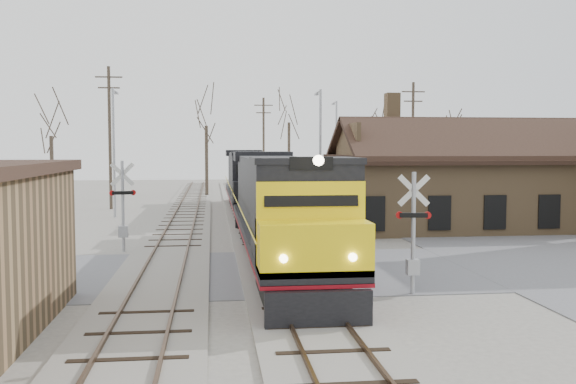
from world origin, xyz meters
name	(u,v)px	position (x,y,z in m)	size (l,w,h in m)	color
ground	(284,271)	(0.00, 0.00, 0.00)	(140.00, 140.00, 0.00)	#9E998F
road	(284,271)	(0.00, 0.00, 0.01)	(60.00, 9.00, 0.03)	slate
track_main	(256,223)	(0.00, 15.00, 0.07)	(3.40, 90.00, 0.24)	#9E998F
track_siding	(182,224)	(-4.50, 15.00, 0.07)	(3.40, 90.00, 0.24)	#9E998F
depot	(465,186)	(11.99, 12.00, 2.41)	(15.20, 9.31, 7.90)	olive
locomotive_lead	(280,207)	(0.00, 1.40, 2.34)	(2.99, 20.04, 4.45)	black
locomotive_trailing	(250,180)	(0.00, 21.72, 2.34)	(2.99, 20.04, 4.21)	black
crossbuck_near	(413,237)	(3.66, -4.26, 1.85)	(1.11, 0.30, 3.91)	#A5A8AD
crossbuck_far	(123,209)	(-6.64, 5.31, 1.92)	(1.16, 0.34, 4.10)	#A5A8AD
streetlight_a	(114,145)	(-9.16, 20.14, 4.83)	(0.25, 2.04, 8.60)	#A5A8AD
streetlight_b	(320,145)	(4.71, 19.72, 4.85)	(0.25, 2.04, 8.62)	#A5A8AD
streetlight_c	(336,143)	(9.11, 36.52, 5.08)	(0.25, 2.04, 9.08)	#A5A8AD
utility_pole_a	(110,135)	(-10.31, 25.87, 5.60)	(2.00, 0.24, 10.74)	#382D23
utility_pole_b	(264,142)	(2.85, 44.87, 5.21)	(2.00, 0.24, 9.97)	#382D23
utility_pole_c	(413,140)	(14.30, 29.18, 5.32)	(2.00, 0.24, 10.18)	#382D23
tree_a	(51,125)	(-15.72, 30.62, 6.53)	(3.75, 3.75, 9.18)	#382D23
tree_b	(206,114)	(-3.18, 38.16, 7.84)	(4.50, 4.50, 11.01)	#382D23
tree_c	(289,111)	(5.99, 48.24, 8.71)	(4.99, 4.99, 12.23)	#382D23
tree_d	(375,129)	(13.85, 40.13, 6.54)	(3.75, 3.75, 9.19)	#382D23
tree_e	(456,131)	(21.19, 37.09, 6.30)	(3.62, 3.62, 8.86)	#382D23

